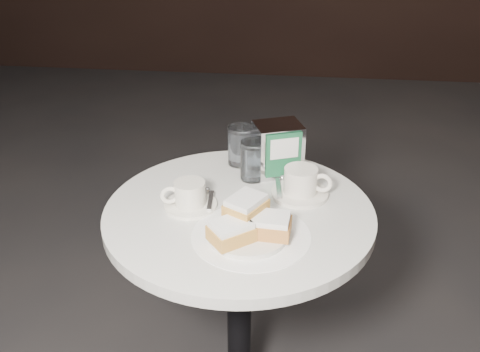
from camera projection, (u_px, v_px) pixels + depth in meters
name	position (u px, v px, depth m)	size (l,w,h in m)	color
cafe_table	(239.00, 269.00, 1.48)	(0.70, 0.70, 0.74)	black
sugar_spill	(251.00, 235.00, 1.27)	(0.29, 0.29, 0.00)	white
beignet_plate	(249.00, 226.00, 1.25)	(0.24, 0.24, 0.09)	silver
coffee_cup_left	(189.00, 196.00, 1.38)	(0.18, 0.18, 0.07)	white
coffee_cup_right	(301.00, 184.00, 1.43)	(0.18, 0.18, 0.08)	silver
water_glass_left	(240.00, 146.00, 1.59)	(0.09, 0.09, 0.12)	white
water_glass_right	(253.00, 161.00, 1.50)	(0.09, 0.09, 0.11)	white
napkin_dispenser	(278.00, 149.00, 1.53)	(0.16, 0.14, 0.15)	silver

